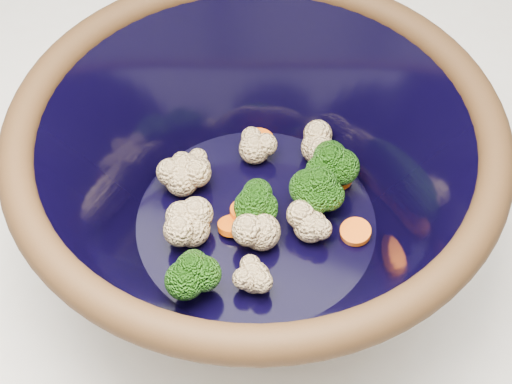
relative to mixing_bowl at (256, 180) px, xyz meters
The scene contains 2 objects.
mixing_bowl is the anchor object (origin of this frame).
vegetable_pile 0.04m from the mixing_bowl, 66.76° to the left, with size 0.20×0.21×0.06m.
Camera 1 is at (0.25, -0.29, 1.47)m, focal length 50.00 mm.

